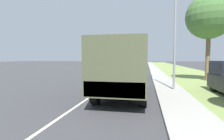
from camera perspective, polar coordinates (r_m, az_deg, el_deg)
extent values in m
plane|color=#38383A|center=(39.90, 6.87, 0.74)|extent=(180.00, 180.00, 0.00)
cube|color=silver|center=(39.90, 6.87, 0.74)|extent=(0.12, 120.00, 0.00)
cube|color=#9E9B93|center=(39.81, 13.34, 0.74)|extent=(1.80, 120.00, 0.12)
cube|color=olive|center=(40.22, 19.62, 0.58)|extent=(7.00, 120.00, 0.02)
cube|color=#606647|center=(12.79, 5.82, 1.06)|extent=(2.46, 2.09, 1.83)
cube|color=#4C5138|center=(9.07, 3.61, 1.78)|extent=(2.46, 5.37, 2.40)
cube|color=#606647|center=(6.57, 0.52, -6.44)|extent=(2.34, 0.10, 0.60)
cube|color=red|center=(6.75, -7.27, -4.48)|extent=(0.12, 0.06, 0.12)
cube|color=red|center=(6.41, 8.65, -4.92)|extent=(0.12, 0.06, 0.12)
cylinder|color=black|center=(12.91, 0.96, -3.08)|extent=(0.30, 1.11, 1.11)
cylinder|color=black|center=(12.71, 10.61, -3.26)|extent=(0.30, 1.11, 1.11)
cylinder|color=black|center=(8.12, -5.34, -7.18)|extent=(0.30, 1.11, 1.11)
cylinder|color=black|center=(7.80, 10.22, -7.69)|extent=(0.30, 1.11, 1.11)
cylinder|color=black|center=(9.66, -2.61, -5.42)|extent=(0.30, 1.11, 1.11)
cylinder|color=black|center=(9.38, 10.39, -5.75)|extent=(0.30, 1.11, 1.11)
cube|color=#336B3D|center=(20.23, 8.44, -0.88)|extent=(1.73, 4.03, 0.59)
cube|color=black|center=(20.27, 8.47, 0.84)|extent=(1.52, 1.81, 0.62)
cylinder|color=black|center=(21.58, 6.57, -0.97)|extent=(0.20, 0.64, 0.64)
cylinder|color=black|center=(21.51, 10.64, -1.03)|extent=(0.20, 0.64, 0.64)
cylinder|color=black|center=(19.02, 5.94, -1.61)|extent=(0.20, 0.64, 0.64)
cylinder|color=black|center=(18.94, 10.56, -1.67)|extent=(0.20, 0.64, 0.64)
cube|color=black|center=(34.65, 9.76, 1.06)|extent=(1.83, 4.83, 0.62)
cube|color=black|center=(34.72, 9.78, 2.11)|extent=(1.61, 2.17, 0.65)
cylinder|color=black|center=(36.23, 8.53, 0.93)|extent=(0.20, 0.64, 0.64)
cylinder|color=black|center=(36.19, 11.11, 0.89)|extent=(0.20, 0.64, 0.64)
cylinder|color=black|center=(33.15, 8.28, 0.67)|extent=(0.20, 0.64, 0.64)
cylinder|color=black|center=(33.11, 11.10, 0.63)|extent=(0.20, 0.64, 0.64)
cube|color=silver|center=(48.69, 5.82, 1.92)|extent=(1.85, 4.72, 0.72)
cube|color=black|center=(48.76, 5.83, 2.78)|extent=(1.63, 2.12, 0.73)
cylinder|color=black|center=(50.28, 5.04, 1.74)|extent=(0.20, 0.64, 0.64)
cylinder|color=black|center=(50.13, 6.92, 1.72)|extent=(0.20, 0.64, 0.64)
cylinder|color=black|center=(47.28, 4.65, 1.61)|extent=(0.20, 0.64, 0.64)
cylinder|color=black|center=(47.12, 6.64, 1.59)|extent=(0.20, 0.64, 0.64)
cylinder|color=black|center=(12.80, 30.22, -4.36)|extent=(0.24, 0.76, 0.76)
cylinder|color=gray|center=(12.05, 19.95, 14.14)|extent=(0.14, 0.14, 8.39)
cylinder|color=brown|center=(18.78, 28.80, 4.35)|extent=(0.40, 0.40, 4.83)
sphere|color=#477038|center=(19.17, 29.15, 15.05)|extent=(4.17, 4.17, 4.17)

